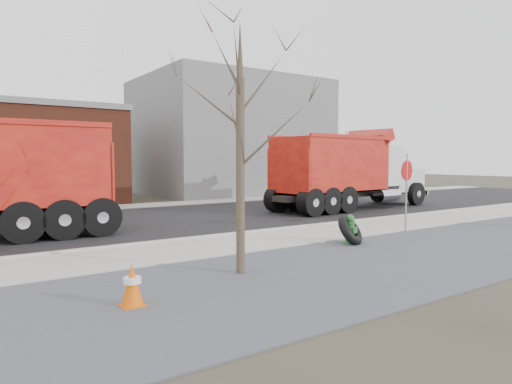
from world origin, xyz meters
TOP-DOWN VIEW (x-y plane):
  - ground at (0.00, 0.00)m, footprint 120.00×120.00m
  - gravel_verge at (0.00, -3.50)m, footprint 60.00×5.00m
  - sidewalk at (0.00, 0.25)m, footprint 60.00×2.50m
  - curb at (0.00, 1.55)m, footprint 60.00×0.15m
  - road at (0.00, 6.30)m, footprint 60.00×9.40m
  - far_sidewalk at (0.00, 12.00)m, footprint 60.00×2.00m
  - building_grey at (9.00, 18.00)m, footprint 12.00×10.00m
  - bare_tree at (-3.20, -2.60)m, footprint 3.20×3.20m
  - fire_hydrant at (1.17, -1.48)m, footprint 0.48×0.46m
  - truck_tire at (1.09, -1.57)m, footprint 1.14×1.05m
  - stop_sign at (4.13, -1.10)m, footprint 0.70×0.14m
  - traffic_cone_far at (-5.78, -3.41)m, footprint 0.37×0.37m
  - dump_truck_red_a at (7.88, 5.10)m, footprint 9.62×3.32m

SIDE VIEW (x-z plane):
  - ground at x=0.00m, z-range 0.00..0.00m
  - road at x=0.00m, z-range 0.00..0.02m
  - gravel_verge at x=0.00m, z-range 0.00..0.03m
  - sidewalk at x=0.00m, z-range 0.00..0.06m
  - far_sidewalk at x=0.00m, z-range 0.00..0.06m
  - curb at x=0.00m, z-range 0.00..0.11m
  - traffic_cone_far at x=-5.78m, z-range 0.00..0.72m
  - fire_hydrant at x=1.17m, z-range -0.04..0.81m
  - truck_tire at x=1.09m, z-range -0.05..0.86m
  - stop_sign at x=4.13m, z-range 0.48..3.05m
  - dump_truck_red_a at x=7.88m, z-range 0.03..3.85m
  - bare_tree at x=-3.20m, z-range 0.70..5.90m
  - building_grey at x=9.00m, z-range 0.00..8.00m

